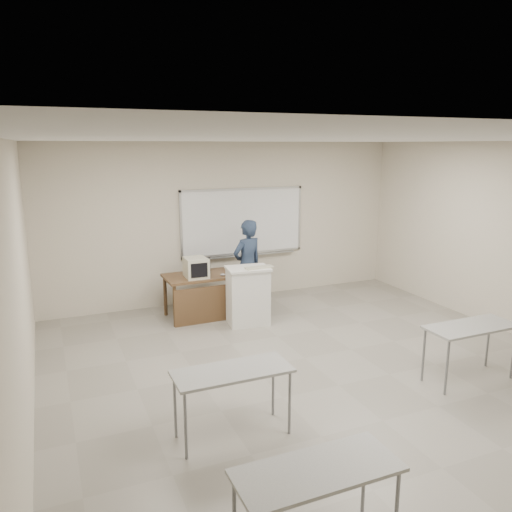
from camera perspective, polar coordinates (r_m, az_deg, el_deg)
name	(u,v)px	position (r m, az deg, el deg)	size (l,w,h in m)	color
floor	(339,386)	(6.53, 9.43, -14.43)	(7.00, 8.00, 0.01)	gray
whiteboard	(243,223)	(9.61, -1.51, 3.85)	(2.48, 0.10, 1.31)	white
student_desks	(416,382)	(5.27, 17.81, -13.59)	(4.40, 2.20, 0.73)	#9B9B96
instructor_desk	(210,287)	(8.64, -5.25, -3.50)	(1.50, 0.75, 0.75)	brown
podium	(248,296)	(8.32, -0.92, -4.55)	(0.69, 0.51, 0.97)	white
crt_monitor	(196,268)	(8.47, -6.89, -1.33)	(0.37, 0.42, 0.35)	#BBB89F
laptop	(200,269)	(8.80, -6.45, -1.53)	(0.33, 0.31, 0.24)	black
mouse	(223,275)	(8.57, -3.83, -2.14)	(0.09, 0.06, 0.03)	#AEAFB7
keyboard	(259,267)	(8.14, 0.36, -1.32)	(0.47, 0.16, 0.03)	#BBB89F
presenter	(247,266)	(8.92, -0.99, -1.11)	(0.61, 0.40, 1.66)	black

